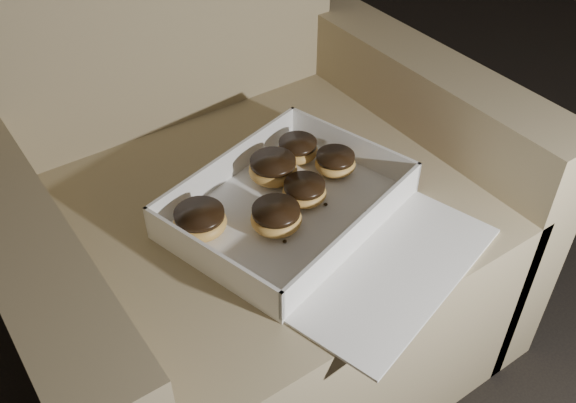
{
  "coord_description": "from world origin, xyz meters",
  "views": [
    {
      "loc": [
        -0.52,
        0.15,
        1.14
      ],
      "look_at": [
        -0.06,
        0.81,
        0.45
      ],
      "focal_mm": 40.0,
      "sensor_mm": 36.0,
      "label": 1
    }
  ],
  "objects": [
    {
      "name": "armchair",
      "position": [
        -0.07,
        0.94,
        0.3
      ],
      "size": [
        0.9,
        0.76,
        0.94
      ],
      "color": "#978560",
      "rests_on": "floor"
    },
    {
      "name": "bakery_box",
      "position": [
        -0.05,
        0.77,
        0.43
      ],
      "size": [
        0.48,
        0.52,
        0.06
      ],
      "rotation": [
        0.0,
        0.0,
        0.28
      ],
      "color": "white",
      "rests_on": "armchair"
    },
    {
      "name": "donut_a",
      "position": [
        -0.21,
        0.85,
        0.45
      ],
      "size": [
        0.09,
        0.09,
        0.04
      ],
      "color": "#E7AF50",
      "rests_on": "bakery_box"
    },
    {
      "name": "donut_b",
      "position": [
        0.04,
        0.92,
        0.45
      ],
      "size": [
        0.07,
        0.07,
        0.04
      ],
      "color": "#E7AF50",
      "rests_on": "bakery_box"
    },
    {
      "name": "donut_c",
      "position": [
        -0.03,
        0.89,
        0.45
      ],
      "size": [
        0.09,
        0.09,
        0.04
      ],
      "color": "#E7AF50",
      "rests_on": "bakery_box"
    },
    {
      "name": "donut_d",
      "position": [
        0.07,
        0.85,
        0.45
      ],
      "size": [
        0.07,
        0.07,
        0.04
      ],
      "color": "#E7AF50",
      "rests_on": "bakery_box"
    },
    {
      "name": "donut_e",
      "position": [
        -0.02,
        0.81,
        0.45
      ],
      "size": [
        0.07,
        0.07,
        0.04
      ],
      "color": "#E7AF50",
      "rests_on": "bakery_box"
    },
    {
      "name": "donut_f",
      "position": [
        -0.1,
        0.78,
        0.45
      ],
      "size": [
        0.08,
        0.08,
        0.04
      ],
      "color": "#E7AF50",
      "rests_on": "bakery_box"
    },
    {
      "name": "crumb_a",
      "position": [
        -0.0,
        0.78,
        0.43
      ],
      "size": [
        0.01,
        0.01,
        0.0
      ],
      "primitive_type": "ellipsoid",
      "color": "black",
      "rests_on": "bakery_box"
    },
    {
      "name": "crumb_b",
      "position": [
        -0.11,
        0.75,
        0.43
      ],
      "size": [
        0.01,
        0.01,
        0.0
      ],
      "primitive_type": "ellipsoid",
      "color": "black",
      "rests_on": "bakery_box"
    },
    {
      "name": "crumb_c",
      "position": [
        0.04,
        0.73,
        0.43
      ],
      "size": [
        0.01,
        0.01,
        0.0
      ],
      "primitive_type": "ellipsoid",
      "color": "black",
      "rests_on": "bakery_box"
    }
  ]
}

